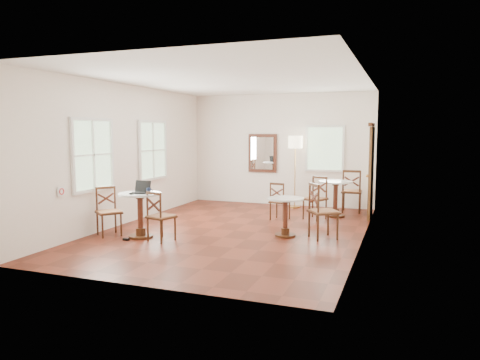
% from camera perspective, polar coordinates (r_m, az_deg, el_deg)
% --- Properties ---
extents(ground, '(7.00, 7.00, 0.00)m').
position_cam_1_polar(ground, '(9.19, -0.65, -6.40)').
color(ground, '#5C1E0F').
rests_on(ground, ground).
extents(room_shell, '(5.02, 7.02, 3.01)m').
position_cam_1_polar(room_shell, '(9.24, -0.41, 5.49)').
color(room_shell, white).
rests_on(room_shell, ground).
extents(cafe_table_near, '(0.80, 0.80, 0.85)m').
position_cam_1_polar(cafe_table_near, '(8.71, -12.50, -3.73)').
color(cafe_table_near, '#402110').
rests_on(cafe_table_near, ground).
extents(cafe_table_mid, '(0.70, 0.70, 0.74)m').
position_cam_1_polar(cafe_table_mid, '(8.66, 5.76, -4.11)').
color(cafe_table_mid, '#402110').
rests_on(cafe_table_mid, ground).
extents(cafe_table_back, '(0.80, 0.80, 0.84)m').
position_cam_1_polar(cafe_table_back, '(10.82, 11.97, -1.81)').
color(cafe_table_back, '#402110').
rests_on(cafe_table_back, ground).
extents(chair_near_a, '(0.53, 0.53, 0.92)m').
position_cam_1_polar(chair_near_a, '(8.37, -10.05, -4.53)').
color(chair_near_a, '#402110').
rests_on(chair_near_a, ground).
extents(chair_near_b, '(0.61, 0.61, 0.94)m').
position_cam_1_polar(chair_near_b, '(9.06, -16.29, -3.82)').
color(chair_near_b, '#402110').
rests_on(chair_near_b, ground).
extents(chair_mid_a, '(0.46, 0.46, 0.86)m').
position_cam_1_polar(chair_mid_a, '(10.23, 5.02, -2.69)').
color(chair_mid_a, '#402110').
rests_on(chair_mid_a, ground).
extents(chair_mid_b, '(0.67, 0.67, 1.04)m').
position_cam_1_polar(chair_mid_b, '(8.56, 10.33, -3.89)').
color(chair_mid_b, '#402110').
rests_on(chair_mid_b, ground).
extents(chair_back_a, '(0.51, 0.51, 1.06)m').
position_cam_1_polar(chair_back_a, '(11.48, 13.93, -1.37)').
color(chair_back_a, '#402110').
rests_on(chair_back_a, ground).
extents(chair_back_b, '(0.59, 0.59, 0.97)m').
position_cam_1_polar(chair_back_b, '(10.42, 9.53, -2.27)').
color(chair_back_b, '#402110').
rests_on(chair_back_b, ground).
extents(floor_lamp, '(0.37, 0.37, 1.88)m').
position_cam_1_polar(floor_lamp, '(11.85, 7.00, 4.18)').
color(floor_lamp, '#BF8C3F').
rests_on(floor_lamp, ground).
extents(laptop, '(0.33, 0.29, 0.22)m').
position_cam_1_polar(laptop, '(8.66, -12.36, -1.24)').
color(laptop, black).
rests_on(laptop, cafe_table_near).
extents(mouse, '(0.09, 0.06, 0.03)m').
position_cam_1_polar(mouse, '(8.50, -13.63, -1.68)').
color(mouse, black).
rests_on(mouse, cafe_table_near).
extents(navy_mug, '(0.13, 0.08, 0.10)m').
position_cam_1_polar(navy_mug, '(8.60, -11.44, -1.31)').
color(navy_mug, '#101B36').
rests_on(navy_mug, cafe_table_near).
extents(water_glass, '(0.05, 0.05, 0.09)m').
position_cam_1_polar(water_glass, '(8.45, -13.29, -1.52)').
color(water_glass, white).
rests_on(water_glass, cafe_table_near).
extents(power_adapter, '(0.11, 0.07, 0.04)m').
position_cam_1_polar(power_adapter, '(8.63, -14.21, -7.28)').
color(power_adapter, black).
rests_on(power_adapter, ground).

